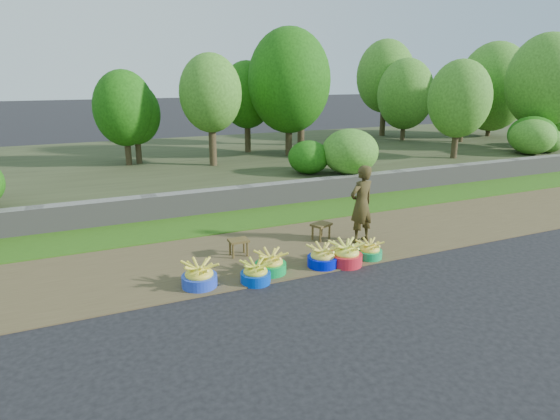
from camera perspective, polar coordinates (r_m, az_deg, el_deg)
name	(u,v)px	position (r m, az deg, el deg)	size (l,w,h in m)	color
ground_plane	(332,272)	(7.70, 6.31, -7.56)	(120.00, 120.00, 0.00)	black
dirt_shoulder	(298,247)	(8.71, 2.17, -4.51)	(80.00, 2.50, 0.02)	brown
grass_verge	(258,217)	(10.44, -2.67, -0.91)	(80.00, 1.50, 0.04)	#2D5C13
retaining_wall	(245,198)	(11.14, -4.29, 1.52)	(80.00, 0.35, 0.55)	slate
earth_bank	(194,164)	(15.74, -10.41, 5.55)	(80.00, 10.00, 0.50)	#353C21
vegetation	(298,92)	(15.81, 2.20, 14.15)	(31.24, 8.45, 4.43)	#392F1B
basin_a	(199,276)	(7.19, -9.82, -7.94)	(0.53, 0.53, 0.40)	blue
basin_b	(256,273)	(7.25, -3.00, -7.69)	(0.47, 0.47, 0.35)	#043ABC
basin_c	(270,264)	(7.54, -1.17, -6.57)	(0.51, 0.51, 0.38)	#07943C
basin_d	(323,257)	(7.83, 5.22, -5.76)	(0.51, 0.51, 0.38)	#0010D5
basin_e	(346,254)	(7.96, 8.05, -5.38)	(0.55, 0.55, 0.41)	red
basin_f	(369,251)	(8.29, 10.85, -4.89)	(0.44, 0.44, 0.33)	#11964E
stool_left	(239,243)	(8.22, -5.08, -3.99)	(0.34, 0.26, 0.30)	#51411E
stool_right	(321,227)	(9.02, 5.04, -2.04)	(0.44, 0.39, 0.32)	#51411E
vendor_woman	(361,204)	(8.87, 9.89, 0.72)	(0.54, 0.35, 1.48)	black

